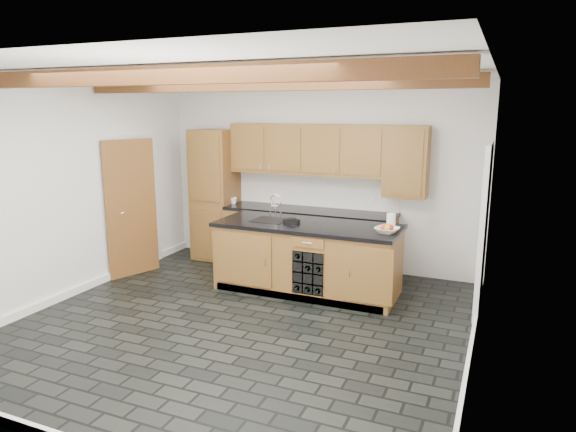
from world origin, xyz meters
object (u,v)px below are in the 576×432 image
at_px(island, 307,258).
at_px(kitchen_scale, 291,221).
at_px(paper_towel, 391,222).
at_px(fruit_bowl, 387,230).

bearing_deg(island, kitchen_scale, -175.59).
xyz_separation_m(kitchen_scale, paper_towel, (1.31, 0.09, 0.08)).
bearing_deg(island, fruit_bowl, -4.84).
height_order(island, paper_towel, paper_towel).
xyz_separation_m(island, kitchen_scale, (-0.23, -0.02, 0.50)).
bearing_deg(paper_towel, fruit_bowl, -94.28).
relative_size(island, fruit_bowl, 8.54).
bearing_deg(paper_towel, island, -176.11).
distance_m(fruit_bowl, paper_towel, 0.18).
height_order(kitchen_scale, fruit_bowl, fruit_bowl).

